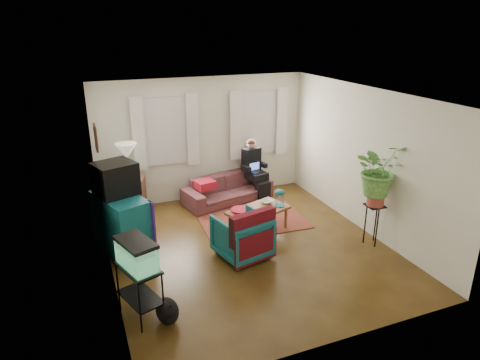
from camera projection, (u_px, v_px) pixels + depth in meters
name	position (u px, v px, depth m)	size (l,w,h in m)	color
floor	(249.00, 248.00, 7.31)	(4.50, 5.00, 0.01)	#4F2B14
ceiling	(250.00, 95.00, 6.41)	(4.50, 5.00, 0.01)	white
wall_back	(203.00, 139.00, 9.04)	(4.50, 0.01, 2.60)	silver
wall_front	(338.00, 248.00, 4.68)	(4.50, 0.01, 2.60)	silver
wall_left	(104.00, 196.00, 6.08)	(0.01, 5.00, 2.60)	silver
wall_right	(365.00, 161.00, 7.65)	(0.01, 5.00, 2.60)	silver
window_left	(165.00, 131.00, 8.66)	(1.08, 0.04, 1.38)	white
window_right	(258.00, 123.00, 9.37)	(1.08, 0.04, 1.38)	white
curtains_left	(166.00, 132.00, 8.59)	(1.36, 0.06, 1.50)	white
curtains_right	(259.00, 124.00, 9.30)	(1.36, 0.06, 1.50)	white
picture_frame	(96.00, 138.00, 6.61)	(0.04, 0.32, 0.40)	#3D2616
area_rug	(251.00, 218.00, 8.42)	(2.00, 1.60, 0.01)	brown
sofa	(228.00, 185.00, 9.10)	(1.92, 0.76, 0.75)	brown
seated_person	(254.00, 170.00, 9.40)	(0.48, 0.59, 1.14)	black
side_table	(131.00, 197.00, 8.40)	(0.54, 0.54, 0.78)	#3E2717
table_lamp	(127.00, 162.00, 8.14)	(0.40, 0.40, 0.72)	white
dresser	(122.00, 224.00, 7.04)	(0.55, 1.11, 1.00)	#12676C
crt_tv	(115.00, 179.00, 6.87)	(0.61, 0.55, 0.53)	black
aquarium_stand	(140.00, 292.00, 5.50)	(0.37, 0.66, 0.74)	black
aquarium	(137.00, 254.00, 5.30)	(0.33, 0.60, 0.39)	#7FD899
black_cat	(167.00, 309.00, 5.46)	(0.29, 0.45, 0.38)	black
armchair	(242.00, 234.00, 6.93)	(0.78, 0.73, 0.80)	#104F64
serape_throw	(253.00, 232.00, 6.64)	(0.80, 0.18, 0.66)	#9E0A0A
coffee_table	(258.00, 221.00, 7.79)	(1.11, 0.61, 0.46)	brown
cup_a	(252.00, 212.00, 7.46)	(0.13, 0.13, 0.10)	white
cup_b	(268.00, 209.00, 7.59)	(0.10, 0.10, 0.09)	beige
bowl	(267.00, 202.00, 7.96)	(0.22, 0.22, 0.05)	white
snack_tray	(240.00, 210.00, 7.62)	(0.34, 0.34, 0.04)	#B21414
birdcage	(280.00, 198.00, 7.78)	(0.18, 0.18, 0.32)	#115B6B
plant_stand	(372.00, 224.00, 7.34)	(0.31, 0.31, 0.72)	black
potted_plant	(378.00, 177.00, 7.04)	(0.83, 0.71, 0.92)	#599947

